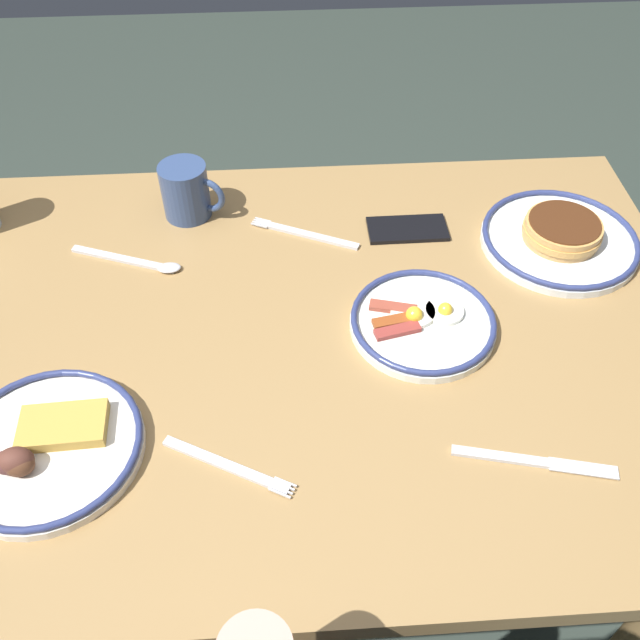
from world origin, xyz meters
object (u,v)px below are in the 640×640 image
plate_center_pancakes (563,237)px  tea_spoon (143,262)px  plate_far_companion (49,447)px  cell_phone (410,229)px  coffee_mug (189,191)px  plate_near_main (425,320)px  butter_knife (537,461)px  fork_near (306,234)px  fork_far (232,466)px

plate_center_pancakes → tea_spoon: 0.74m
plate_center_pancakes → plate_far_companion: (0.82, 0.38, -0.00)m
plate_center_pancakes → cell_phone: plate_center_pancakes is taller
coffee_mug → plate_near_main: bearing=140.9°
butter_knife → tea_spoon: 0.72m
tea_spoon → cell_phone: bearing=-172.6°
plate_far_companion → butter_knife: bearing=175.0°
plate_far_companion → fork_near: bearing=-130.0°
fork_near → butter_knife: size_ratio=0.89×
plate_near_main → butter_knife: 0.28m
fork_far → tea_spoon: 0.45m
cell_phone → fork_far: size_ratio=0.80×
plate_far_companion → fork_far: 0.25m
plate_near_main → tea_spoon: 0.49m
plate_far_companion → fork_far: plate_far_companion is taller
plate_far_companion → fork_near: 0.57m
plate_center_pancakes → plate_far_companion: bearing=25.0°
cell_phone → fork_far: (0.31, 0.48, -0.00)m
fork_far → tea_spoon: size_ratio=0.92×
cell_phone → fork_near: size_ratio=0.74×
coffee_mug → fork_far: coffee_mug is taller
fork_near → tea_spoon: (0.29, 0.06, 0.00)m
plate_center_pancakes → coffee_mug: bearing=-11.3°
coffee_mug → plate_far_companion: bearing=72.8°
plate_near_main → coffee_mug: coffee_mug is taller
fork_far → tea_spoon: (0.16, -0.42, 0.00)m
fork_far → butter_knife: same height
plate_near_main → fork_far: 0.38m
plate_near_main → cell_phone: 0.24m
cell_phone → tea_spoon: tea_spoon is taller
fork_near → coffee_mug: bearing=-19.9°
coffee_mug → cell_phone: 0.41m
tea_spoon → fork_far: bearing=111.3°
fork_near → fork_far: 0.49m
plate_near_main → plate_far_companion: (0.54, 0.20, 0.00)m
cell_phone → fork_near: 0.19m
plate_center_pancakes → fork_far: bearing=36.2°
plate_near_main → plate_far_companion: size_ratio=0.89×
fork_far → plate_near_main: bearing=-141.2°
plate_far_companion → cell_phone: 0.71m
plate_center_pancakes → fork_far: (0.57, 0.42, -0.01)m
cell_phone → coffee_mug: bearing=-11.2°
plate_center_pancakes → tea_spoon: bearing=0.4°
cell_phone → butter_knife: bearing=100.4°
coffee_mug → fork_near: coffee_mug is taller
plate_far_companion → plate_center_pancakes: bearing=-155.0°
plate_far_companion → fork_far: size_ratio=1.44×
plate_center_pancakes → fork_near: 0.45m
coffee_mug → fork_near: 0.23m
plate_center_pancakes → butter_knife: size_ratio=1.27×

